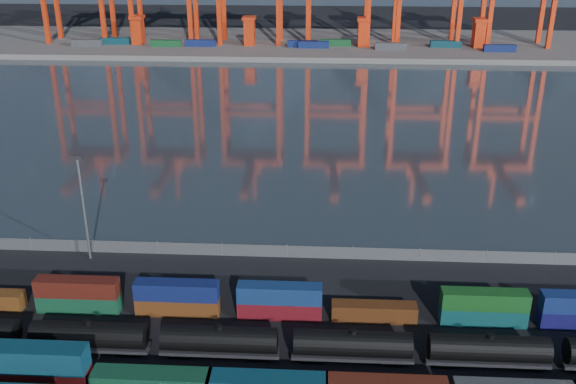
{
  "coord_description": "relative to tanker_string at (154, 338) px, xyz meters",
  "views": [
    {
      "loc": [
        5.01,
        -58.36,
        47.26
      ],
      "look_at": [
        0.0,
        30.0,
        10.0
      ],
      "focal_mm": 40.0,
      "sensor_mm": 36.0,
      "label": 1
    }
  ],
  "objects": [
    {
      "name": "far_quay",
      "position": [
        14.26,
        206.65,
        -1.18
      ],
      "size": [
        700.0,
        70.0,
        2.0
      ],
      "primitive_type": "cube",
      "color": "#514F4C",
      "rests_on": "ground"
    },
    {
      "name": "container_row_north",
      "position": [
        11.25,
        8.57,
        -0.21
      ],
      "size": [
        128.9,
        2.21,
        4.72
      ],
      "color": "navy",
      "rests_on": "ground"
    },
    {
      "name": "straddle_carriers",
      "position": [
        11.76,
        196.65,
        5.64
      ],
      "size": [
        140.0,
        7.0,
        11.1
      ],
      "color": "red",
      "rests_on": "far_quay"
    },
    {
      "name": "tanker_string",
      "position": [
        0.0,
        0.0,
        0.0
      ],
      "size": [
        122.62,
        3.03,
        4.34
      ],
      "color": "black",
      "rests_on": "ground"
    },
    {
      "name": "harbor_water",
      "position": [
        14.26,
        101.65,
        -2.17
      ],
      "size": [
        700.0,
        700.0,
        0.0
      ],
      "primitive_type": "plane",
      "color": "#273138",
      "rests_on": "ground"
    },
    {
      "name": "quay_containers",
      "position": [
        3.27,
        192.11,
        1.12
      ],
      "size": [
        172.58,
        10.99,
        2.6
      ],
      "color": "navy",
      "rests_on": "far_quay"
    },
    {
      "name": "waterfront_fence",
      "position": [
        14.26,
        24.65,
        -1.17
      ],
      "size": [
        160.12,
        0.12,
        2.2
      ],
      "color": "#595B5E",
      "rests_on": "ground"
    },
    {
      "name": "yard_light_mast",
      "position": [
        -15.74,
        22.65,
        7.12
      ],
      "size": [
        1.6,
        0.4,
        16.6
      ],
      "color": "slate",
      "rests_on": "ground"
    },
    {
      "name": "ground",
      "position": [
        14.26,
        -3.35,
        -2.18
      ],
      "size": [
        700.0,
        700.0,
        0.0
      ],
      "primitive_type": "plane",
      "color": "black",
      "rests_on": "ground"
    }
  ]
}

